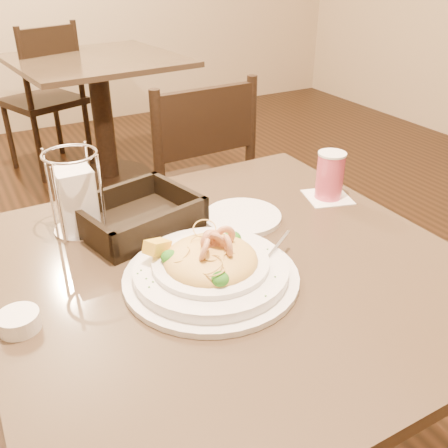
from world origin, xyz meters
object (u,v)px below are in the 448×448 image
background_table (101,99)px  napkin_caddy (76,198)px  dining_chair_near (191,190)px  butter_ramekin (19,321)px  pasta_bowl (211,267)px  dining_chair_far (46,95)px  bread_basket (138,218)px  side_plate (242,217)px  main_table (228,353)px  drink_glass (330,176)px

background_table → napkin_caddy: (-0.60, -1.94, 0.32)m
dining_chair_near → butter_ramekin: size_ratio=13.56×
pasta_bowl → napkin_caddy: (-0.16, 0.31, 0.05)m
background_table → dining_chair_far: (-0.25, 0.34, -0.02)m
dining_chair_near → bread_basket: 0.80m
napkin_caddy → side_plate: 0.37m
main_table → side_plate: bearing=51.0°
dining_chair_far → side_plate: size_ratio=5.19×
bread_basket → main_table: bearing=-65.1°
pasta_bowl → bread_basket: size_ratio=1.25×
butter_ramekin → napkin_caddy: bearing=57.9°
drink_glass → dining_chair_far: bearing=95.6°
main_table → background_table: (0.38, 2.21, 0.00)m
dining_chair_near → side_plate: (-0.20, -0.70, 0.26)m
background_table → drink_glass: (-0.01, -2.07, 0.30)m
dining_chair_far → butter_ramekin: bearing=58.6°
main_table → drink_glass: bearing=21.0°
background_table → pasta_bowl: (-0.43, -2.25, 0.27)m
bread_basket → napkin_caddy: size_ratio=1.56×
drink_glass → side_plate: drink_glass is taller
side_plate → pasta_bowl: bearing=-134.5°
dining_chair_near → butter_ramekin: (-0.71, -0.85, 0.27)m
pasta_bowl → side_plate: (0.18, 0.18, -0.02)m
dining_chair_near → drink_glass: dining_chair_near is taller
side_plate → butter_ramekin: size_ratio=2.61×
background_table → drink_glass: size_ratio=7.53×
pasta_bowl → butter_ramekin: (-0.34, 0.03, -0.02)m
pasta_bowl → background_table: bearing=79.1°
dining_chair_near → side_plate: dining_chair_near is taller
pasta_bowl → drink_glass: bearing=22.2°
main_table → dining_chair_near: 0.91m
drink_glass → bread_basket: drink_glass is taller
dining_chair_far → napkin_caddy: (-0.35, -2.28, 0.34)m
dining_chair_near → napkin_caddy: (-0.54, -0.57, 0.34)m
main_table → background_table: 2.25m
side_plate → dining_chair_near: bearing=74.4°
side_plate → butter_ramekin: butter_ramekin is taller
main_table → butter_ramekin: size_ratio=13.12×
dining_chair_near → napkin_caddy: size_ratio=5.04×
napkin_caddy → background_table: bearing=72.9°
main_table → dining_chair_far: 2.56m
main_table → dining_chair_near: (0.31, 0.85, -0.02)m
dining_chair_near → bread_basket: size_ratio=3.23×
pasta_bowl → drink_glass: 0.46m
bread_basket → napkin_caddy: napkin_caddy is taller
background_table → napkin_caddy: bearing=-107.1°
butter_ramekin → main_table: bearing=0.3°
background_table → pasta_bowl: 2.30m
napkin_caddy → bread_basket: bearing=-23.1°
pasta_bowl → butter_ramekin: 0.34m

